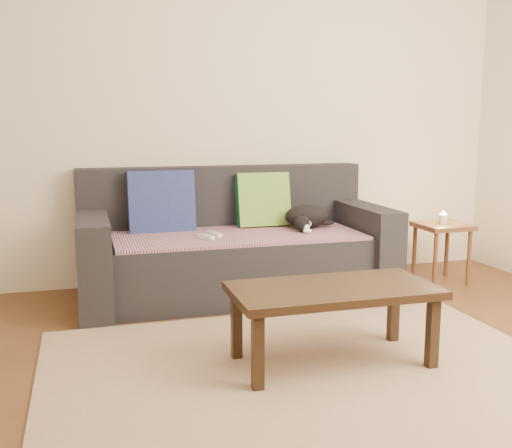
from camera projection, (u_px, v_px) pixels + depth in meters
name	position (u px, v px, depth m)	size (l,w,h in m)	color
ground	(319.00, 385.00, 2.73)	(4.50, 4.50, 0.00)	brown
back_wall	(219.00, 107.00, 4.41)	(4.50, 0.04, 2.60)	beige
sofa	(234.00, 250.00, 4.17)	(2.10, 0.94, 0.87)	#232328
throw_blanket	(237.00, 235.00, 4.06)	(1.66, 0.74, 0.02)	#3E2649
cushion_navy	(162.00, 204.00, 4.14)	(0.45, 0.11, 0.45)	navy
cushion_green	(263.00, 200.00, 4.35)	(0.39, 0.10, 0.39)	#0C4E34
cat	(306.00, 217.00, 4.26)	(0.40, 0.39, 0.17)	black
wii_remote_a	(205.00, 237.00, 3.87)	(0.15, 0.04, 0.03)	white
wii_remote_b	(215.00, 234.00, 3.95)	(0.15, 0.04, 0.03)	white
side_table	(442.00, 234.00, 4.46)	(0.35, 0.35, 0.44)	brown
candle	(443.00, 219.00, 4.44)	(0.06, 0.06, 0.09)	beige
rug	(307.00, 371.00, 2.87)	(2.50, 1.80, 0.01)	tan
coffee_table	(333.00, 296.00, 2.91)	(1.00, 0.50, 0.40)	black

